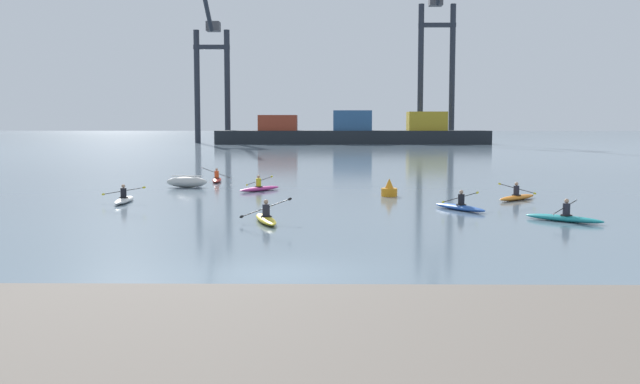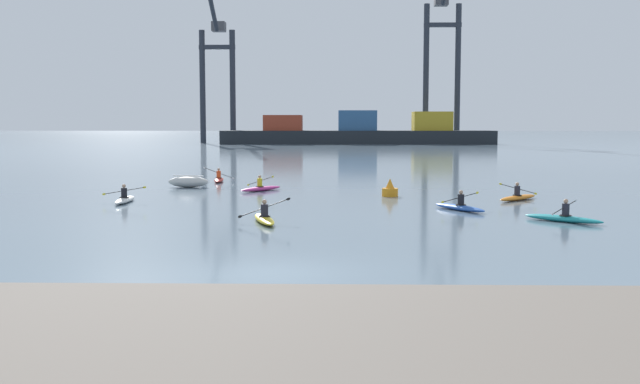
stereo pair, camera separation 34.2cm
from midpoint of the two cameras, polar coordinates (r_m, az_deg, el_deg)
name	(u,v)px [view 2 (the right image)]	position (r m, az deg, el deg)	size (l,w,h in m)	color
ground_plane	(269,274)	(19.59, -3.51, -6.45)	(800.00, 800.00, 0.00)	slate
container_barge	(359,133)	(145.62, 3.12, 4.68)	(54.13, 8.47, 6.65)	#1E2328
gantry_crane_west	(217,64)	(154.91, -8.06, 9.97)	(7.57, 19.24, 34.03)	#232833
gantry_crane_west_mid	(443,49)	(156.18, 9.69, 11.02)	(7.85, 20.22, 39.85)	#232833
capsized_dinghy	(188,182)	(46.62, -10.10, 0.79)	(2.69, 1.34, 0.76)	beige
channel_buoy	(390,190)	(40.41, 5.77, 0.17)	(0.90, 0.90, 1.00)	orange
kayak_teal	(563,218)	(31.45, 18.89, -1.92)	(2.90, 2.75, 0.95)	teal
kayak_white	(125,199)	(38.34, -14.87, -0.55)	(2.27, 3.42, 0.95)	silver
kayak_yellow	(264,218)	(29.65, -4.08, -2.07)	(2.13, 3.44, 1.02)	yellow
kayak_red	(219,179)	(50.87, -7.77, 1.00)	(2.17, 3.44, 1.06)	red
kayak_magenta	(261,188)	(43.62, -4.46, 0.32)	(2.53, 3.07, 0.99)	#C13384
kayak_orange	(518,197)	(39.65, 15.54, -0.37)	(2.78, 2.87, 0.95)	orange
kayak_blue	(460,207)	(34.36, 11.20, -1.14)	(2.27, 3.22, 0.95)	#2856B2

